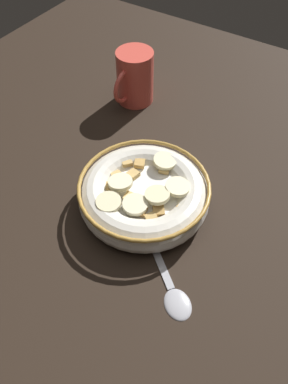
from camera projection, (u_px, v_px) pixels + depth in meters
The scene contains 4 objects.
ground_plane at pixel (144, 209), 59.70cm from camera, with size 109.31×109.31×2.00cm, color black.
cereal_bowl at pixel (144, 194), 56.94cm from camera, with size 19.30×19.30×5.33cm.
spoon at pixel (173, 291), 49.50cm from camera, with size 10.87×12.87×0.80cm.
coffee_mug at pixel (134, 78), 71.75cm from camera, with size 10.05×6.86×9.95cm.
Camera 1 is at (30.59, 19.49, 46.48)cm, focal length 36.29 mm.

